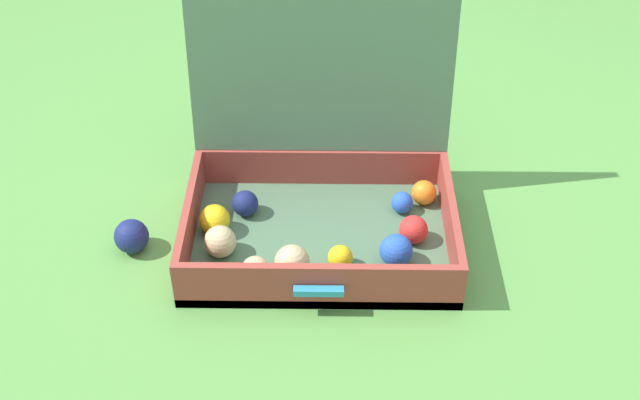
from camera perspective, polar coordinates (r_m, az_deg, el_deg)
ground_plane at (r=1.98m, az=1.79°, el=-3.55°), size 16.00×16.00×0.00m
open_suitcase at (r=1.97m, az=-0.08°, el=0.78°), size 0.64×0.53×0.56m
stray_ball_on_grass at (r=2.01m, az=-12.98°, el=-2.56°), size 0.08×0.08×0.08m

